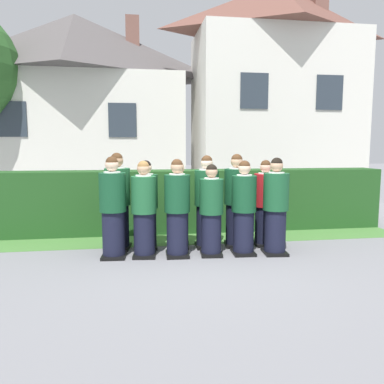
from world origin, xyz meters
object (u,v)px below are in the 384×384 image
(student_rear_row_2, at_px, (179,207))
(student_in_red_blazer, at_px, (265,205))
(student_front_row_0, at_px, (113,210))
(student_rear_row_0, at_px, (118,203))
(student_rear_row_4, at_px, (236,203))
(student_rear_row_1, at_px, (146,207))
(student_front_row_1, at_px, (144,211))
(student_front_row_2, at_px, (177,210))
(student_front_row_5, at_px, (276,208))
(student_front_row_4, at_px, (244,210))
(student_front_row_3, at_px, (211,212))
(student_rear_row_3, at_px, (207,204))

(student_rear_row_2, xyz_separation_m, student_in_red_blazer, (1.60, -0.08, 0.01))
(student_front_row_0, height_order, student_rear_row_0, student_rear_row_0)
(student_rear_row_0, bearing_deg, student_rear_row_4, -3.60)
(student_rear_row_1, distance_m, student_rear_row_4, 1.64)
(student_front_row_1, bearing_deg, student_rear_row_4, 14.21)
(student_front_row_2, bearing_deg, student_rear_row_0, 147.93)
(student_front_row_0, bearing_deg, student_rear_row_4, 10.33)
(student_rear_row_1, bearing_deg, student_rear_row_4, -3.83)
(student_front_row_5, height_order, student_rear_row_2, student_front_row_5)
(student_front_row_4, relative_size, student_rear_row_2, 1.03)
(student_front_row_1, relative_size, student_rear_row_0, 0.93)
(student_front_row_4, distance_m, student_rear_row_1, 1.75)
(student_front_row_2, bearing_deg, student_front_row_3, -2.88)
(student_rear_row_0, xyz_separation_m, student_rear_row_1, (0.51, -0.03, -0.07))
(student_front_row_0, height_order, student_front_row_5, student_front_row_0)
(student_front_row_0, distance_m, student_front_row_4, 2.20)
(student_front_row_4, distance_m, student_rear_row_0, 2.24)
(student_front_row_4, xyz_separation_m, student_rear_row_1, (-1.63, 0.65, -0.01))
(student_front_row_0, distance_m, student_front_row_3, 1.64)
(student_front_row_2, distance_m, student_rear_row_2, 0.56)
(student_front_row_4, height_order, student_rear_row_4, student_rear_row_4)
(student_front_row_4, xyz_separation_m, student_rear_row_2, (-1.04, 0.60, -0.02))
(student_rear_row_0, bearing_deg, student_rear_row_1, -2.88)
(student_rear_row_0, xyz_separation_m, student_rear_row_3, (1.59, -0.13, -0.02))
(student_front_row_5, xyz_separation_m, student_rear_row_0, (-2.67, 0.74, 0.04))
(student_rear_row_1, bearing_deg, student_front_row_2, -50.67)
(student_rear_row_4, bearing_deg, student_front_row_0, -169.67)
(student_front_row_4, xyz_separation_m, student_rear_row_3, (-0.54, 0.54, 0.04))
(student_rear_row_3, bearing_deg, student_front_row_0, -166.22)
(student_front_row_5, height_order, student_in_red_blazer, student_front_row_5)
(student_rear_row_0, bearing_deg, student_front_row_0, -96.25)
(student_front_row_5, bearing_deg, student_front_row_1, 175.46)
(student_rear_row_1, bearing_deg, student_front_row_0, -137.88)
(student_front_row_1, height_order, student_rear_row_2, student_front_row_1)
(student_front_row_4, bearing_deg, student_in_red_blazer, 43.07)
(student_rear_row_2, height_order, student_rear_row_4, student_rear_row_4)
(student_front_row_1, relative_size, student_rear_row_1, 1.01)
(student_front_row_0, height_order, student_rear_row_4, student_rear_row_4)
(student_front_row_1, xyz_separation_m, student_rear_row_0, (-0.45, 0.56, 0.06))
(student_front_row_1, relative_size, student_front_row_3, 1.04)
(student_front_row_1, distance_m, student_front_row_2, 0.55)
(student_front_row_1, relative_size, student_front_row_2, 0.98)
(student_rear_row_1, relative_size, student_rear_row_3, 0.95)
(student_in_red_blazer, bearing_deg, student_front_row_1, -169.67)
(student_rear_row_2, bearing_deg, student_rear_row_1, 175.32)
(student_front_row_0, distance_m, student_front_row_1, 0.51)
(student_rear_row_0, distance_m, student_rear_row_3, 1.60)
(student_rear_row_2, xyz_separation_m, student_rear_row_4, (1.06, -0.06, 0.07))
(student_front_row_4, xyz_separation_m, student_in_red_blazer, (0.55, 0.52, -0.01))
(student_rear_row_1, height_order, student_rear_row_2, student_rear_row_1)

